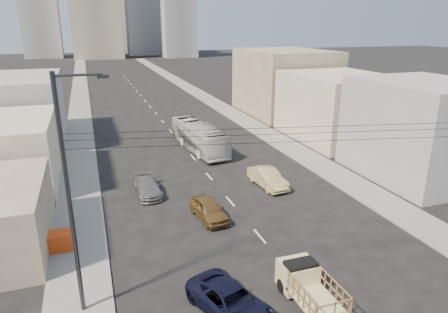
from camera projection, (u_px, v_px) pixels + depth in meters
ground at (324, 312)px, 20.20m from camera, size 420.00×420.00×0.00m
sidewalk_left at (80, 97)px, 79.42m from camera, size 3.50×180.00×0.12m
sidewalk_right at (194, 91)px, 86.64m from camera, size 3.50×180.00×0.12m
lane_dashes at (153, 110)px, 67.78m from camera, size 0.15×104.00×0.01m
flatbed_pickup at (308, 284)px, 20.55m from camera, size 1.95×4.41×1.90m
navy_pickup at (231, 302)px, 19.81m from camera, size 4.01×5.77×1.46m
city_bus at (199, 137)px, 45.69m from camera, size 3.97×11.78×3.22m
sedan_brown at (209, 209)px, 29.69m from camera, size 2.30×4.63×1.52m
sedan_tan at (268, 178)px, 35.60m from camera, size 2.18×5.02×1.61m
sedan_grey at (147, 187)px, 33.91m from camera, size 2.04×4.75×1.36m
streetlamp_left at (71, 194)px, 18.26m from camera, size 2.36×0.25×12.00m
overhead_wires at (321, 133)px, 18.72m from camera, size 23.01×5.02×0.72m
crate_stack at (57, 241)px, 25.42m from camera, size 1.80×1.20×1.14m
bldg_right_near at (422, 130)px, 37.19m from camera, size 10.00×12.00×9.00m
bldg_right_mid at (339, 107)px, 50.07m from camera, size 11.00×14.00×8.00m
bldg_right_far at (284, 82)px, 64.28m from camera, size 12.00×16.00×10.00m
bldg_left_far at (8, 110)px, 47.96m from camera, size 12.00×16.00×8.00m
midrise_ne at (143, 10)px, 185.53m from camera, size 16.00×16.00×40.00m
midrise_nw at (40, 16)px, 168.47m from camera, size 15.00×15.00×34.00m
midrise_back at (113, 7)px, 194.68m from camera, size 18.00×18.00×44.00m
midrise_east at (178, 24)px, 173.16m from camera, size 14.00×14.00×28.00m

